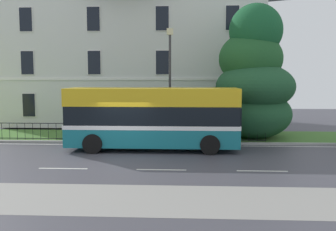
# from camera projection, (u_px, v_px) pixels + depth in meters

# --- Properties ---
(ground_plane) EXTENTS (60.00, 56.00, 0.18)m
(ground_plane) POSITION_uv_depth(u_px,v_px,m) (123.00, 156.00, 17.84)
(ground_plane) COLOR #414048
(georgian_townhouse) EXTENTS (19.13, 8.32, 11.89)m
(georgian_townhouse) POSITION_uv_depth(u_px,v_px,m) (136.00, 46.00, 29.78)
(georgian_townhouse) COLOR silver
(georgian_townhouse) RESTS_ON ground_plane
(iron_verge_railing) EXTENTS (16.84, 0.04, 0.97)m
(iron_verge_railing) POSITION_uv_depth(u_px,v_px,m) (115.00, 132.00, 21.40)
(iron_verge_railing) COLOR black
(iron_verge_railing) RESTS_ON ground_plane
(evergreen_tree) EXTENTS (4.66, 4.88, 7.96)m
(evergreen_tree) POSITION_uv_depth(u_px,v_px,m) (253.00, 81.00, 22.36)
(evergreen_tree) COLOR #423328
(evergreen_tree) RESTS_ON ground_plane
(single_decker_bus) EXTENTS (8.65, 2.66, 3.15)m
(single_decker_bus) POSITION_uv_depth(u_px,v_px,m) (153.00, 117.00, 19.22)
(single_decker_bus) COLOR #176D7A
(single_decker_bus) RESTS_ON ground_plane
(street_lamp_post) EXTENTS (0.36, 0.24, 6.31)m
(street_lamp_post) POSITION_uv_depth(u_px,v_px,m) (170.00, 76.00, 21.60)
(street_lamp_post) COLOR #333338
(street_lamp_post) RESTS_ON ground_plane
(litter_bin) EXTENTS (0.51, 0.51, 1.10)m
(litter_bin) POSITION_uv_depth(u_px,v_px,m) (92.00, 129.00, 21.91)
(litter_bin) COLOR #4C4742
(litter_bin) RESTS_ON ground_plane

